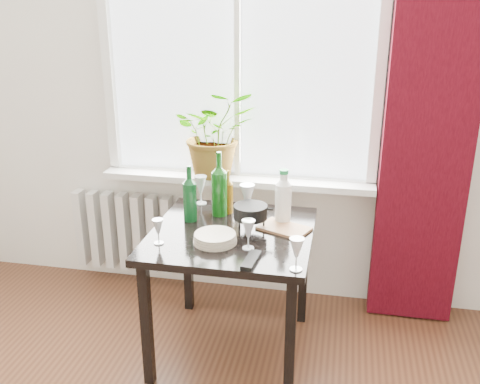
% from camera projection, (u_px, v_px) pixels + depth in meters
% --- Properties ---
extents(window, '(1.72, 0.08, 1.62)m').
position_uv_depth(window, '(238.00, 52.00, 3.18)').
color(window, white).
rests_on(window, ground).
extents(windowsill, '(1.72, 0.20, 0.04)m').
position_uv_depth(windowsill, '(236.00, 179.00, 3.38)').
color(windowsill, silver).
rests_on(windowsill, ground).
extents(curtain, '(0.50, 0.12, 2.56)m').
position_uv_depth(curtain, '(431.00, 114.00, 2.98)').
color(curtain, '#32040C').
rests_on(curtain, ground).
extents(radiator, '(0.80, 0.10, 0.55)m').
position_uv_depth(radiator, '(131.00, 232.00, 3.70)').
color(radiator, silver).
rests_on(radiator, ground).
extents(table, '(0.85, 0.85, 0.74)m').
position_uv_depth(table, '(232.00, 247.00, 2.87)').
color(table, black).
rests_on(table, ground).
extents(potted_plant, '(0.61, 0.58, 0.55)m').
position_uv_depth(potted_plant, '(215.00, 133.00, 3.31)').
color(potted_plant, '#266F1D').
rests_on(potted_plant, windowsill).
extents(wine_bottle_left, '(0.08, 0.08, 0.32)m').
position_uv_depth(wine_bottle_left, '(190.00, 193.00, 2.92)').
color(wine_bottle_left, '#0B3C18').
rests_on(wine_bottle_left, table).
extents(wine_bottle_right, '(0.12, 0.12, 0.38)m').
position_uv_depth(wine_bottle_right, '(219.00, 183.00, 2.99)').
color(wine_bottle_right, '#0D450E').
rests_on(wine_bottle_right, table).
extents(bottle_amber, '(0.07, 0.07, 0.26)m').
position_uv_depth(bottle_amber, '(228.00, 191.00, 3.04)').
color(bottle_amber, brown).
rests_on(bottle_amber, table).
extents(cleaning_bottle, '(0.12, 0.12, 0.31)m').
position_uv_depth(cleaning_bottle, '(283.00, 196.00, 2.90)').
color(cleaning_bottle, white).
rests_on(cleaning_bottle, table).
extents(wineglass_front_right, '(0.07, 0.07, 0.16)m').
position_uv_depth(wineglass_front_right, '(248.00, 234.00, 2.61)').
color(wineglass_front_right, silver).
rests_on(wineglass_front_right, table).
extents(wineglass_far_right, '(0.08, 0.08, 0.16)m').
position_uv_depth(wineglass_far_right, '(296.00, 254.00, 2.41)').
color(wineglass_far_right, silver).
rests_on(wineglass_far_right, table).
extents(wineglass_back_center, '(0.11, 0.11, 0.20)m').
position_uv_depth(wineglass_back_center, '(247.00, 200.00, 2.99)').
color(wineglass_back_center, silver).
rests_on(wineglass_back_center, table).
extents(wineglass_back_left, '(0.10, 0.10, 0.18)m').
position_uv_depth(wineglass_back_left, '(201.00, 190.00, 3.18)').
color(wineglass_back_left, white).
rests_on(wineglass_back_left, table).
extents(wineglass_front_left, '(0.06, 0.06, 0.13)m').
position_uv_depth(wineglass_front_left, '(158.00, 231.00, 2.67)').
color(wineglass_front_left, '#B5BDC3').
rests_on(wineglass_front_left, table).
extents(plate_stack, '(0.25, 0.25, 0.05)m').
position_uv_depth(plate_stack, '(215.00, 238.00, 2.70)').
color(plate_stack, beige).
rests_on(plate_stack, table).
extents(fondue_pot, '(0.21, 0.18, 0.14)m').
position_uv_depth(fondue_pot, '(250.00, 218.00, 2.83)').
color(fondue_pot, black).
rests_on(fondue_pot, table).
extents(tv_remote, '(0.07, 0.19, 0.02)m').
position_uv_depth(tv_remote, '(251.00, 260.00, 2.51)').
color(tv_remote, black).
rests_on(tv_remote, table).
extents(cutting_board, '(0.31, 0.26, 0.01)m').
position_uv_depth(cutting_board, '(284.00, 228.00, 2.86)').
color(cutting_board, '#A9764C').
rests_on(cutting_board, table).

